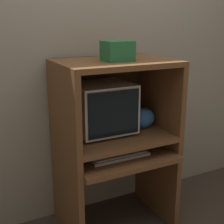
# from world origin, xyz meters

# --- Properties ---
(wall_back) EXTENTS (6.00, 0.06, 2.60)m
(wall_back) POSITION_xyz_m (0.00, 0.65, 1.30)
(wall_back) COLOR gray
(wall_back) RESTS_ON ground_plane
(desk_base) EXTENTS (0.81, 0.65, 0.64)m
(desk_base) POSITION_xyz_m (0.00, 0.26, 0.40)
(desk_base) COLOR brown
(desk_base) RESTS_ON ground_plane
(desk_monitor_shelf) EXTENTS (0.81, 0.59, 0.13)m
(desk_monitor_shelf) POSITION_xyz_m (0.00, 0.30, 0.74)
(desk_monitor_shelf) COLOR brown
(desk_monitor_shelf) RESTS_ON desk_base
(hutch_upper) EXTENTS (0.81, 0.59, 0.54)m
(hutch_upper) POSITION_xyz_m (0.00, 0.33, 1.12)
(hutch_upper) COLOR brown
(hutch_upper) RESTS_ON desk_monitor_shelf
(crt_monitor) EXTENTS (0.42, 0.40, 0.37)m
(crt_monitor) POSITION_xyz_m (-0.08, 0.35, 0.96)
(crt_monitor) COLOR beige
(crt_monitor) RESTS_ON desk_monitor_shelf
(keyboard) EXTENTS (0.43, 0.17, 0.03)m
(keyboard) POSITION_xyz_m (-0.04, 0.16, 0.65)
(keyboard) COLOR beige
(keyboard) RESTS_ON desk_base
(mouse) EXTENTS (0.06, 0.04, 0.03)m
(mouse) POSITION_xyz_m (0.22, 0.15, 0.65)
(mouse) COLOR black
(mouse) RESTS_ON desk_base
(snack_bag) EXTENTS (0.19, 0.14, 0.15)m
(snack_bag) POSITION_xyz_m (0.25, 0.31, 0.84)
(snack_bag) COLOR #336BB7
(snack_bag) RESTS_ON desk_monitor_shelf
(book_stack) EXTENTS (0.16, 0.12, 0.11)m
(book_stack) POSITION_xyz_m (0.05, 0.31, 1.36)
(book_stack) COLOR beige
(book_stack) RESTS_ON hutch_upper
(storage_box) EXTENTS (0.19, 0.16, 0.13)m
(storage_box) POSITION_xyz_m (-0.01, 0.24, 1.37)
(storage_box) COLOR #236638
(storage_box) RESTS_ON hutch_upper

